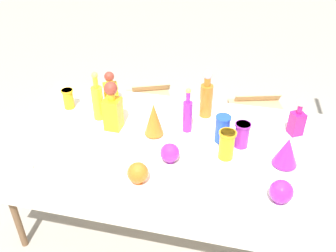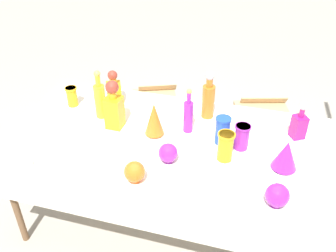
{
  "view_description": "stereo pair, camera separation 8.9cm",
  "coord_description": "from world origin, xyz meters",
  "px_view_note": "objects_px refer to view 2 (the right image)",
  "views": [
    {
      "loc": [
        0.43,
        -1.83,
        2.16
      ],
      "look_at": [
        0.0,
        0.0,
        0.86
      ],
      "focal_mm": 40.0,
      "sensor_mm": 36.0,
      "label": 1
    },
    {
      "loc": [
        0.52,
        -1.81,
        2.16
      ],
      "look_at": [
        0.0,
        0.0,
        0.86
      ],
      "focal_mm": 40.0,
      "sensor_mm": 36.0,
      "label": 2
    }
  ],
  "objects_px": {
    "fluted_vase_0": "(154,119)",
    "round_bowl_2": "(277,195)",
    "tall_bottle_2": "(208,98)",
    "square_decanter_1": "(299,124)",
    "tall_bottle_0": "(100,99)",
    "round_bowl_1": "(168,153)",
    "slender_vase_1": "(223,130)",
    "cardboard_box_behind_right": "(259,128)",
    "tall_bottle_1": "(188,115)",
    "fluted_vase_1": "(286,155)",
    "slender_vase_2": "(226,146)",
    "round_bowl_0": "(135,172)",
    "square_decanter_0": "(114,90)",
    "slender_vase_3": "(72,96)",
    "cardboard_box_behind_left": "(155,112)",
    "slender_vase_0": "(242,136)",
    "square_decanter_2": "(114,107)"
  },
  "relations": [
    {
      "from": "fluted_vase_0",
      "to": "round_bowl_2",
      "type": "height_order",
      "value": "fluted_vase_0"
    },
    {
      "from": "tall_bottle_2",
      "to": "fluted_vase_0",
      "type": "xyz_separation_m",
      "value": [
        -0.28,
        -0.3,
        -0.03
      ]
    },
    {
      "from": "fluted_vase_0",
      "to": "square_decanter_1",
      "type": "bearing_deg",
      "value": 14.08
    },
    {
      "from": "tall_bottle_0",
      "to": "round_bowl_1",
      "type": "bearing_deg",
      "value": -30.98
    },
    {
      "from": "slender_vase_1",
      "to": "cardboard_box_behind_right",
      "type": "distance_m",
      "value": 1.27
    },
    {
      "from": "tall_bottle_1",
      "to": "slender_vase_1",
      "type": "relative_size",
      "value": 1.72
    },
    {
      "from": "fluted_vase_1",
      "to": "cardboard_box_behind_right",
      "type": "height_order",
      "value": "fluted_vase_1"
    },
    {
      "from": "fluted_vase_1",
      "to": "slender_vase_2",
      "type": "bearing_deg",
      "value": -178.63
    },
    {
      "from": "fluted_vase_0",
      "to": "round_bowl_0",
      "type": "xyz_separation_m",
      "value": [
        0.03,
        -0.44,
        -0.05
      ]
    },
    {
      "from": "square_decanter_1",
      "to": "fluted_vase_1",
      "type": "distance_m",
      "value": 0.34
    },
    {
      "from": "tall_bottle_0",
      "to": "square_decanter_0",
      "type": "height_order",
      "value": "tall_bottle_0"
    },
    {
      "from": "slender_vase_3",
      "to": "cardboard_box_behind_left",
      "type": "distance_m",
      "value": 1.18
    },
    {
      "from": "square_decanter_0",
      "to": "fluted_vase_1",
      "type": "bearing_deg",
      "value": -18.85
    },
    {
      "from": "tall_bottle_1",
      "to": "slender_vase_3",
      "type": "distance_m",
      "value": 0.87
    },
    {
      "from": "square_decanter_0",
      "to": "slender_vase_2",
      "type": "height_order",
      "value": "square_decanter_0"
    },
    {
      "from": "tall_bottle_2",
      "to": "fluted_vase_0",
      "type": "distance_m",
      "value": 0.41
    },
    {
      "from": "slender_vase_0",
      "to": "round_bowl_0",
      "type": "relative_size",
      "value": 1.3
    },
    {
      "from": "tall_bottle_0",
      "to": "fluted_vase_1",
      "type": "relative_size",
      "value": 1.86
    },
    {
      "from": "round_bowl_1",
      "to": "tall_bottle_2",
      "type": "bearing_deg",
      "value": 76.86
    },
    {
      "from": "cardboard_box_behind_left",
      "to": "tall_bottle_0",
      "type": "bearing_deg",
      "value": -92.84
    },
    {
      "from": "square_decanter_2",
      "to": "slender_vase_0",
      "type": "xyz_separation_m",
      "value": [
        0.82,
        -0.01,
        -0.06
      ]
    },
    {
      "from": "cardboard_box_behind_left",
      "to": "fluted_vase_1",
      "type": "bearing_deg",
      "value": -46.59
    },
    {
      "from": "slender_vase_0",
      "to": "cardboard_box_behind_left",
      "type": "relative_size",
      "value": 0.32
    },
    {
      "from": "square_decanter_0",
      "to": "slender_vase_2",
      "type": "distance_m",
      "value": 0.95
    },
    {
      "from": "tall_bottle_0",
      "to": "cardboard_box_behind_right",
      "type": "distance_m",
      "value": 1.61
    },
    {
      "from": "slender_vase_0",
      "to": "cardboard_box_behind_right",
      "type": "xyz_separation_m",
      "value": [
        0.1,
        1.09,
        -0.64
      ]
    },
    {
      "from": "round_bowl_0",
      "to": "slender_vase_2",
      "type": "bearing_deg",
      "value": 36.37
    },
    {
      "from": "round_bowl_0",
      "to": "tall_bottle_0",
      "type": "bearing_deg",
      "value": 128.88
    },
    {
      "from": "slender_vase_0",
      "to": "tall_bottle_0",
      "type": "bearing_deg",
      "value": 174.36
    },
    {
      "from": "square_decanter_2",
      "to": "cardboard_box_behind_right",
      "type": "distance_m",
      "value": 1.59
    },
    {
      "from": "round_bowl_0",
      "to": "round_bowl_2",
      "type": "height_order",
      "value": "round_bowl_2"
    },
    {
      "from": "square_decanter_1",
      "to": "slender_vase_0",
      "type": "distance_m",
      "value": 0.39
    },
    {
      "from": "round_bowl_2",
      "to": "tall_bottle_2",
      "type": "bearing_deg",
      "value": 124.21
    },
    {
      "from": "round_bowl_0",
      "to": "round_bowl_1",
      "type": "height_order",
      "value": "round_bowl_0"
    },
    {
      "from": "square_decanter_1",
      "to": "cardboard_box_behind_right",
      "type": "distance_m",
      "value": 1.12
    },
    {
      "from": "slender_vase_2",
      "to": "round_bowl_2",
      "type": "bearing_deg",
      "value": -44.03
    },
    {
      "from": "tall_bottle_2",
      "to": "slender_vase_0",
      "type": "relative_size",
      "value": 2.11
    },
    {
      "from": "square_decanter_2",
      "to": "fluted_vase_0",
      "type": "distance_m",
      "value": 0.28
    },
    {
      "from": "tall_bottle_2",
      "to": "fluted_vase_0",
      "type": "bearing_deg",
      "value": -133.34
    },
    {
      "from": "tall_bottle_0",
      "to": "tall_bottle_1",
      "type": "height_order",
      "value": "tall_bottle_0"
    },
    {
      "from": "slender_vase_1",
      "to": "round_bowl_1",
      "type": "distance_m",
      "value": 0.38
    },
    {
      "from": "square_decanter_1",
      "to": "slender_vase_1",
      "type": "height_order",
      "value": "square_decanter_1"
    },
    {
      "from": "fluted_vase_0",
      "to": "fluted_vase_1",
      "type": "bearing_deg",
      "value": -8.17
    },
    {
      "from": "slender_vase_3",
      "to": "fluted_vase_1",
      "type": "height_order",
      "value": "fluted_vase_1"
    },
    {
      "from": "fluted_vase_0",
      "to": "slender_vase_2",
      "type": "bearing_deg",
      "value": -14.76
    },
    {
      "from": "square_decanter_0",
      "to": "round_bowl_2",
      "type": "height_order",
      "value": "square_decanter_0"
    },
    {
      "from": "square_decanter_0",
      "to": "round_bowl_2",
      "type": "bearing_deg",
      "value": -31.36
    },
    {
      "from": "square_decanter_0",
      "to": "slender_vase_1",
      "type": "relative_size",
      "value": 1.44
    },
    {
      "from": "square_decanter_2",
      "to": "fluted_vase_1",
      "type": "distance_m",
      "value": 1.08
    },
    {
      "from": "tall_bottle_1",
      "to": "cardboard_box_behind_left",
      "type": "xyz_separation_m",
      "value": [
        -0.56,
        1.02,
        -0.69
      ]
    }
  ]
}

